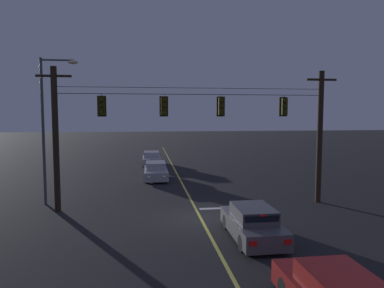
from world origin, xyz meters
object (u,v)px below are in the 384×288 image
Objects in this scene: traffic_light_left_inner at (164,106)px; car_waiting_near_lane at (253,223)px; traffic_light_right_inner at (284,107)px; car_oncoming_lead at (156,171)px; traffic_light_centre at (221,106)px; street_lamp_corner at (48,118)px; traffic_light_leftmost at (101,106)px; car_oncoming_trailing at (151,159)px.

traffic_light_left_inner reaches higher than car_waiting_near_lane.
traffic_light_right_inner reaches higher than car_oncoming_lead.
street_lamp_corner is at bearing 170.52° from traffic_light_centre.
traffic_light_leftmost is at bearing -109.74° from car_oncoming_lead.
traffic_light_leftmost is 9.96m from car_waiting_near_lane.
car_oncoming_trailing is at bearing 102.33° from traffic_light_centre.
traffic_light_left_inner and traffic_light_right_inner have the same top height.
traffic_light_right_inner is at bearing 57.00° from car_waiting_near_lane.
traffic_light_centre is 0.28× the size of car_oncoming_trailing.
traffic_light_centre is at bearing 0.00° from traffic_light_left_inner.
street_lamp_corner is at bearing 152.89° from traffic_light_leftmost.
car_oncoming_trailing is (-3.82, 22.01, -0.00)m from car_waiting_near_lane.
car_oncoming_trailing is at bearing 113.77° from traffic_light_right_inner.
car_oncoming_trailing is (-0.43, 16.62, -5.00)m from traffic_light_left_inner.
car_oncoming_trailing is (2.91, 16.62, -5.00)m from traffic_light_leftmost.
traffic_light_left_inner is at bearing -88.51° from car_oncoming_trailing.
traffic_light_leftmost reaches higher than car_waiting_near_lane.
traffic_light_centre reaches higher than car_oncoming_trailing.
car_waiting_near_lane and car_oncoming_trailing have the same top height.
traffic_light_right_inner is 0.28× the size of car_oncoming_trailing.
car_waiting_near_lane is at bearing -38.75° from traffic_light_leftmost.
traffic_light_left_inner reaches higher than car_oncoming_trailing.
traffic_light_right_inner is at bearing 0.00° from traffic_light_centre.
street_lamp_corner reaches higher than traffic_light_left_inner.
street_lamp_corner is (-3.17, 1.62, -0.64)m from traffic_light_leftmost.
traffic_light_left_inner is at bearing 122.10° from car_waiting_near_lane.
traffic_light_left_inner is at bearing -13.99° from street_lamp_corner.
car_oncoming_trailing is at bearing 91.49° from traffic_light_left_inner.
car_waiting_near_lane is at bearing -123.00° from traffic_light_right_inner.
traffic_light_leftmost is at bearing 180.00° from traffic_light_centre.
car_oncoming_trailing is at bearing 91.40° from car_oncoming_lead.
traffic_light_right_inner reaches higher than car_oncoming_trailing.
car_waiting_near_lane and car_oncoming_lead have the same top height.
traffic_light_leftmost and traffic_light_centre have the same top height.
car_waiting_near_lane is 0.98× the size of car_oncoming_trailing.
traffic_light_right_inner is at bearing 0.00° from traffic_light_left_inner.
car_waiting_near_lane is 0.52× the size of street_lamp_corner.
traffic_light_leftmost is at bearing -99.92° from car_oncoming_trailing.
traffic_light_leftmost is at bearing 180.00° from traffic_light_left_inner.
car_oncoming_lead is at bearing 70.26° from traffic_light_leftmost.
street_lamp_corner reaches higher than car_oncoming_lead.
car_waiting_near_lane is at bearing -35.35° from street_lamp_corner.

